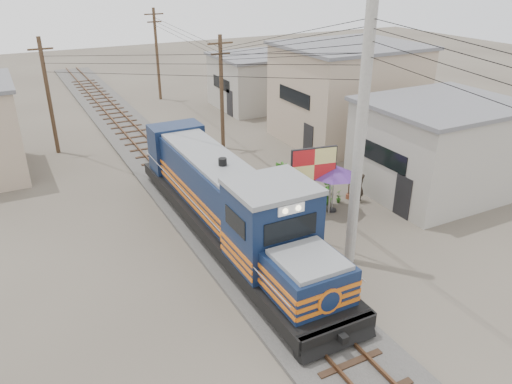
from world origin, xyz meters
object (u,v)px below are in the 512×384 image
market_umbrella (334,171)px  vendor (360,188)px  locomotive (229,204)px  billboard (314,166)px

market_umbrella → vendor: 2.28m
locomotive → market_umbrella: (5.44, 0.23, 0.39)m
vendor → locomotive: bearing=-38.7°
billboard → locomotive: bearing=-165.7°
locomotive → market_umbrella: size_ratio=6.57×
locomotive → vendor: bearing=3.7°
locomotive → billboard: size_ratio=4.62×
market_umbrella → vendor: (1.82, 0.24, -1.35)m
billboard → market_umbrella: 1.19m
vendor → billboard: bearing=-38.8°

